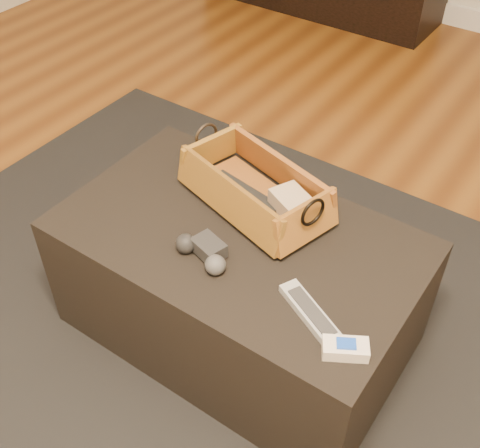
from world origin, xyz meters
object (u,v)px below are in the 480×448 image
Objects in this scene: cream_gadget at (345,348)px; game_controller at (204,251)px; silver_remote at (312,314)px; tv_remote at (245,194)px; wicker_basket at (255,189)px; ottoman at (238,285)px.

game_controller is at bearing 172.92° from cream_gadget.
game_controller is at bearing 178.50° from silver_remote.
cream_gadget is (0.48, -0.31, -0.01)m from tv_remote.
game_controller is 1.49× the size of cream_gadget.
silver_remote is (0.34, -0.27, -0.04)m from wicker_basket.
tv_remote reaches higher than ottoman.
game_controller is at bearing -97.68° from ottoman.
wicker_basket is at bearing 30.87° from tv_remote.
game_controller is 0.33m from silver_remote.
game_controller is at bearing -86.67° from wicker_basket.
cream_gadget is at bearing -7.08° from game_controller.
ottoman is at bearing -75.87° from wicker_basket.
tv_remote is 0.48× the size of wicker_basket.
silver_remote is at bearing 157.76° from cream_gadget.
silver_remote is 0.12m from cream_gadget.
wicker_basket is at bearing 145.24° from cream_gadget.
cream_gadget is (0.11, -0.05, 0.01)m from silver_remote.
wicker_basket is at bearing 141.77° from silver_remote.
cream_gadget is (0.42, -0.19, 0.23)m from ottoman.
silver_remote is (0.31, -0.14, 0.22)m from ottoman.
silver_remote is at bearing -1.50° from game_controller.
tv_remote is at bearing 144.88° from silver_remote.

